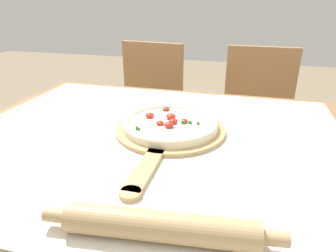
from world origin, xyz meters
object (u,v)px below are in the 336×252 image
pizza (170,124)px  chair_right (256,118)px  rolling_pin (160,226)px  pizza_peel (169,132)px  chair_left (147,108)px

pizza → chair_right: bearing=69.1°
rolling_pin → pizza_peel: bearing=102.8°
chair_right → chair_left: bearing=-179.6°
chair_left → chair_right: same height
pizza → chair_left: bearing=113.7°
rolling_pin → pizza: bearing=102.1°
pizza_peel → chair_left: (-0.34, 0.80, -0.24)m
pizza_peel → chair_left: 0.90m
pizza → chair_left: chair_left is taller
chair_left → chair_right: (0.64, 0.00, 0.00)m
rolling_pin → chair_right: size_ratio=0.47×
pizza → chair_left: (-0.34, 0.78, -0.26)m
rolling_pin → chair_right: chair_right is taller
pizza_peel → chair_right: (0.30, 0.80, -0.24)m
pizza → rolling_pin: rolling_pin is taller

